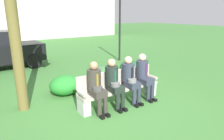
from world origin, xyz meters
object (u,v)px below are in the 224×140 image
shrub_mid_lawn (65,85)px  shrub_far_lawn (131,67)px  seated_man_centerright (130,77)px  seated_man_leftmost (96,85)px  seated_man_centerleft (114,81)px  street_lamp (120,18)px  seated_man_rightmost (144,74)px  shrub_near_bench (104,77)px  park_bench (119,87)px

shrub_mid_lawn → shrub_far_lawn: (3.00, 0.52, -0.01)m
seated_man_centerright → seated_man_leftmost: bearing=180.0°
seated_man_centerleft → street_lamp: (3.43, 4.37, 1.49)m
seated_man_centerright → seated_man_rightmost: seated_man_rightmost is taller
seated_man_leftmost → seated_man_centerleft: bearing=0.0°
seated_man_leftmost → shrub_near_bench: bearing=50.6°
shrub_mid_lawn → seated_man_centerright: bearing=-49.8°
shrub_mid_lawn → shrub_near_bench: bearing=-13.0°
park_bench → seated_man_leftmost: 0.86m
shrub_mid_lawn → park_bench: bearing=-53.8°
seated_man_centerleft → shrub_mid_lawn: bearing=115.8°
seated_man_centerright → shrub_mid_lawn: size_ratio=1.35×
seated_man_rightmost → seated_man_centerleft: bearing=-179.6°
seated_man_leftmost → street_lamp: size_ratio=0.35×
park_bench → shrub_far_lawn: bearing=43.7°
seated_man_centerright → shrub_near_bench: seated_man_centerright is taller
shrub_near_bench → seated_man_centerright: bearing=-87.3°
seated_man_leftmost → seated_man_centerleft: (0.53, 0.00, 0.00)m
seated_man_rightmost → shrub_near_bench: bearing=115.0°
seated_man_rightmost → seated_man_leftmost: bearing=-179.7°
seated_man_leftmost → shrub_far_lawn: seated_man_leftmost is taller
shrub_near_bench → shrub_mid_lawn: shrub_near_bench is taller
shrub_far_lawn → street_lamp: 3.23m
shrub_far_lawn → seated_man_centerright: bearing=-130.1°
seated_man_leftmost → seated_man_centerleft: size_ratio=1.00×
park_bench → shrub_mid_lawn: size_ratio=2.57×
shrub_near_bench → shrub_far_lawn: size_ratio=1.37×
seated_man_centerleft → shrub_far_lawn: size_ratio=1.40×
seated_man_centerleft → seated_man_rightmost: 1.06m
park_bench → seated_man_rightmost: size_ratio=1.88×
seated_man_centerright → street_lamp: size_ratio=0.35×
seated_man_centerright → street_lamp: bearing=56.6°
seated_man_centerleft → seated_man_rightmost: bearing=0.4°
park_bench → seated_man_centerright: seated_man_centerright is taller
seated_man_centerleft → seated_man_leftmost: bearing=-180.0°
street_lamp → seated_man_centerright: bearing=-123.4°
seated_man_rightmost → shrub_near_bench: 1.40m
shrub_far_lawn → shrub_mid_lawn: bearing=-170.1°
seated_man_leftmost → shrub_mid_lawn: bearing=97.8°
shrub_near_bench → shrub_mid_lawn: (-1.22, 0.28, -0.09)m
seated_man_rightmost → street_lamp: (2.37, 4.36, 1.48)m
park_bench → shrub_far_lawn: 2.76m
seated_man_leftmost → seated_man_centerright: 1.07m
shrub_near_bench → street_lamp: 4.66m
seated_man_centerleft → park_bench: bearing=26.8°
seated_man_rightmost → shrub_near_bench: seated_man_rightmost is taller
seated_man_rightmost → shrub_mid_lawn: size_ratio=1.36×
seated_man_centerleft → shrub_near_bench: size_ratio=1.02×
park_bench → shrub_far_lawn: (1.99, 1.90, -0.15)m
seated_man_leftmost → seated_man_centerleft: same height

